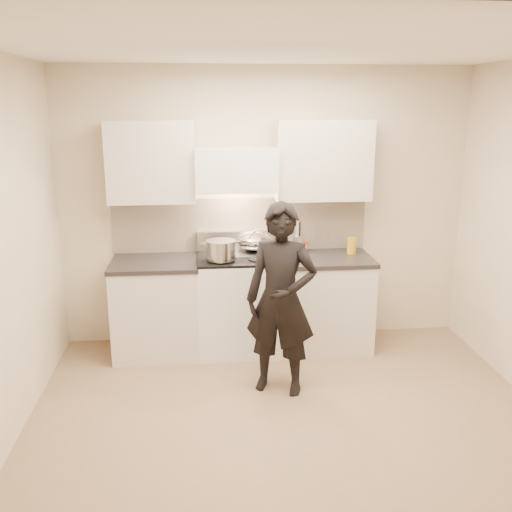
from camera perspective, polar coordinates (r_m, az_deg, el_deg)
The scene contains 11 objects.
ground_plane at distance 4.50m, azimuth 3.44°, elevation -16.53°, with size 4.00×4.00×0.00m, color #8A6C4F.
room_shell at distance 4.25m, azimuth 2.25°, elevation 4.82°, with size 4.04×3.54×2.70m.
stove at distance 5.54m, azimuth -1.81°, elevation -4.71°, with size 0.76×0.65×0.96m.
counter_right at distance 5.66m, azimuth 6.63°, elevation -4.54°, with size 0.92×0.67×0.92m.
counter_left at distance 5.56m, azimuth -9.90°, elevation -5.04°, with size 0.82×0.67×0.92m.
wok at distance 5.53m, azimuth -0.20°, elevation 1.43°, with size 0.33×0.40×0.26m.
stock_pot at distance 5.23m, azimuth -3.52°, elevation 0.61°, with size 0.38×0.28×0.18m.
utensil_crock at distance 5.64m, azimuth 4.24°, elevation 1.34°, with size 0.11×0.11×0.31m.
spice_jar at distance 5.69m, azimuth 4.95°, elevation 0.94°, with size 0.04×0.04×0.09m.
oil_glass at distance 5.65m, azimuth 9.56°, elevation 1.03°, with size 0.09×0.09×0.16m.
person at distance 4.66m, azimuth 2.52°, elevation -4.40°, with size 0.59×0.38×1.60m, color black.
Camera 1 is at (-0.62, -3.77, 2.37)m, focal length 40.00 mm.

